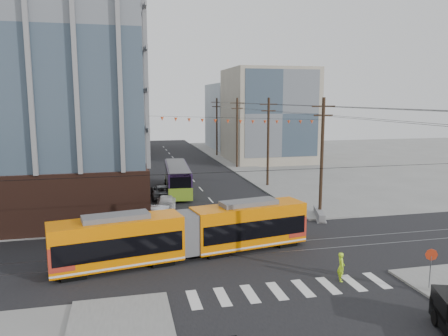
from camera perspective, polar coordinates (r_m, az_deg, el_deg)
The scene contains 14 objects.
ground at distance 28.91m, azimuth 6.37°, elevation -13.11°, with size 160.00×160.00×0.00m, color slate.
bg_bldg_nw_near at distance 77.61m, azimuth -19.17°, elevation 7.17°, with size 18.00×16.00×18.00m, color #8C99A5.
bg_bldg_ne_near at distance 77.43m, azimuth 5.79°, elevation 6.88°, with size 14.00×14.00×16.00m, color gray.
bg_bldg_nw_far at distance 97.32m, azimuth -16.23°, elevation 8.18°, with size 16.00×18.00×20.00m, color gray.
bg_bldg_ne_far at distance 97.13m, azimuth 3.06°, elevation 6.75°, with size 16.00×16.00×14.00m, color #8C99A5.
utility_pole_far at distance 83.25m, azimuth -0.95°, elevation 5.35°, with size 0.30×0.30×11.00m, color black.
streetcar at distance 30.38m, azimuth -4.86°, elevation -8.51°, with size 17.89×2.52×3.45m, color orange, non-canonical shape.
city_bus at distance 51.29m, azimuth -6.11°, elevation -1.34°, with size 2.55×11.78×3.34m, color #28173D, non-canonical shape.
parked_car_silver at distance 39.44m, azimuth -8.28°, elevation -5.87°, with size 1.66×4.77×1.57m, color #B7B9BF.
parked_car_white at distance 44.26m, azimuth -7.56°, elevation -4.37°, with size 1.86×4.57×1.33m, color silver.
parked_car_grey at distance 48.99m, azimuth -8.10°, elevation -3.03°, with size 2.33×5.06×1.41m, color #53585D.
pedestrian at distance 27.77m, azimuth 15.05°, elevation -12.35°, with size 0.65×0.42×1.77m, color #BCF521.
stop_sign at distance 28.14m, azimuth 25.33°, elevation -12.06°, with size 0.70×0.70×2.31m, color #B62F12, non-canonical shape.
jersey_barrier at distance 41.25m, azimuth 12.33°, elevation -5.91°, with size 0.84×3.75×0.75m, color slate.
Camera 1 is at (-9.10, -25.19, 10.88)m, focal length 35.00 mm.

